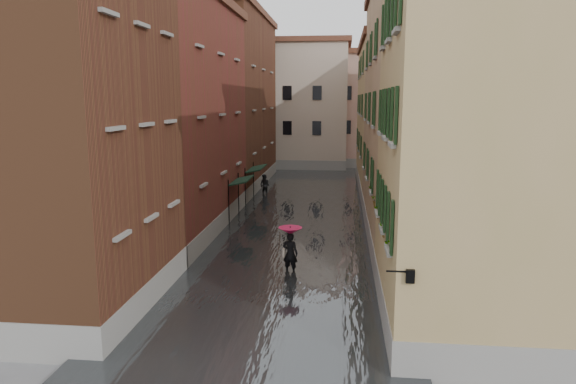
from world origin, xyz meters
The scene contains 16 objects.
ground centered at (0.00, 0.00, 0.00)m, with size 120.00×120.00×0.00m, color slate.
floodwater centered at (0.00, 13.00, 0.10)m, with size 10.00×60.00×0.20m, color #3D4043.
building_left_near centered at (-7.00, -2.00, 6.50)m, with size 6.00×8.00×13.00m, color brown.
building_left_mid centered at (-7.00, 9.00, 6.25)m, with size 6.00×14.00×12.50m, color maroon.
building_left_far centered at (-7.00, 24.00, 7.00)m, with size 6.00×16.00×14.00m, color brown.
building_right_near centered at (7.00, -2.00, 5.75)m, with size 6.00×8.00×11.50m, color #9C8750.
building_right_mid centered at (7.00, 9.00, 6.50)m, with size 6.00×14.00×13.00m, color tan.
building_right_far centered at (7.00, 24.00, 5.75)m, with size 6.00×16.00×11.50m, color #9C8750.
building_end_cream centered at (-3.00, 38.00, 6.50)m, with size 12.00×9.00×13.00m, color #C0AA98.
building_end_pink centered at (6.00, 40.00, 6.00)m, with size 10.00×9.00×12.00m, color tan.
awning_near centered at (-3.49, 11.57, 2.46)m, with size 1.09×2.92×2.80m.
awning_far centered at (-3.48, 16.97, 2.48)m, with size 1.09×3.35×2.80m.
wall_lantern centered at (4.33, -6.00, 3.01)m, with size 0.71×0.22×0.35m.
window_planters centered at (4.12, 0.48, 3.51)m, with size 0.59×10.29×0.84m.
pedestrian_main centered at (0.46, 2.27, 1.28)m, with size 1.05×1.05×2.06m.
pedestrian_far centered at (-3.30, 19.86, 0.85)m, with size 0.83×0.64×1.70m, color black.
Camera 1 is at (2.57, -18.68, 7.42)m, focal length 32.00 mm.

